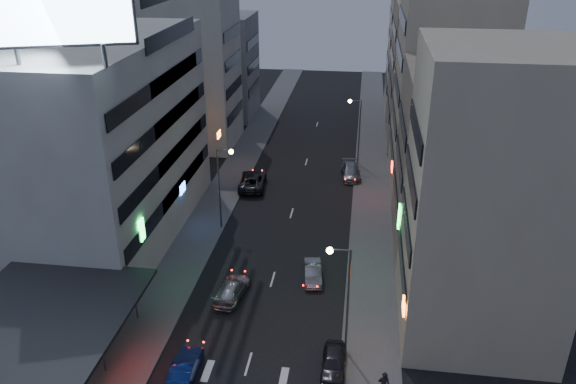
% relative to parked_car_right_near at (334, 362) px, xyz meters
% --- Properties ---
extents(sidewalk_left, '(4.00, 120.00, 0.12)m').
position_rel_parked_car_right_near_xyz_m(sidewalk_left, '(-13.60, 25.81, -0.60)').
color(sidewalk_left, '#4C4C4F').
rests_on(sidewalk_left, ground).
extents(sidewalk_right, '(4.00, 120.00, 0.12)m').
position_rel_parked_car_right_near_xyz_m(sidewalk_right, '(2.40, 25.81, -0.60)').
color(sidewalk_right, '#4C4C4F').
rests_on(sidewalk_right, ground).
extents(food_court, '(11.00, 13.00, 3.88)m').
position_rel_parked_car_right_near_xyz_m(food_court, '(-19.50, -2.19, 1.32)').
color(food_court, '#BCAF93').
rests_on(food_court, ground).
extents(white_building, '(14.00, 24.00, 18.00)m').
position_rel_parked_car_right_near_xyz_m(white_building, '(-22.60, 15.81, 8.34)').
color(white_building, silver).
rests_on(white_building, ground).
extents(grey_tower, '(10.00, 14.00, 34.00)m').
position_rel_parked_car_right_near_xyz_m(grey_tower, '(-31.60, 18.81, 16.34)').
color(grey_tower, gray).
rests_on(grey_tower, ground).
extents(shophouse_near, '(10.00, 11.00, 20.00)m').
position_rel_parked_car_right_near_xyz_m(shophouse_near, '(9.40, 6.31, 9.34)').
color(shophouse_near, '#BCAF93').
rests_on(shophouse_near, ground).
extents(shophouse_mid, '(11.00, 12.00, 16.00)m').
position_rel_parked_car_right_near_xyz_m(shophouse_mid, '(9.90, 17.81, 7.34)').
color(shophouse_mid, tan).
rests_on(shophouse_mid, ground).
extents(shophouse_far, '(10.00, 14.00, 22.00)m').
position_rel_parked_car_right_near_xyz_m(shophouse_far, '(9.40, 30.81, 10.34)').
color(shophouse_far, '#BCAF93').
rests_on(shophouse_far, ground).
extents(far_left_a, '(11.00, 10.00, 20.00)m').
position_rel_parked_car_right_near_xyz_m(far_left_a, '(-21.10, 40.81, 9.34)').
color(far_left_a, silver).
rests_on(far_left_a, ground).
extents(far_left_b, '(12.00, 10.00, 15.00)m').
position_rel_parked_car_right_near_xyz_m(far_left_b, '(-21.60, 53.81, 6.84)').
color(far_left_b, gray).
rests_on(far_left_b, ground).
extents(far_right_a, '(11.00, 12.00, 18.00)m').
position_rel_parked_car_right_near_xyz_m(far_right_a, '(9.90, 45.81, 8.34)').
color(far_right_a, tan).
rests_on(far_right_a, ground).
extents(far_right_b, '(12.00, 12.00, 24.00)m').
position_rel_parked_car_right_near_xyz_m(far_right_b, '(10.40, 59.81, 11.34)').
color(far_right_b, '#BCAF93').
rests_on(far_right_b, ground).
extents(billboard, '(9.52, 3.75, 6.20)m').
position_rel_parked_car_right_near_xyz_m(billboard, '(-18.59, 5.78, 21.00)').
color(billboard, '#595B60').
rests_on(billboard, white_building).
extents(street_lamp_right_near, '(1.60, 0.44, 8.02)m').
position_rel_parked_car_right_near_xyz_m(street_lamp_right_near, '(0.30, 1.81, 4.71)').
color(street_lamp_right_near, '#595B60').
rests_on(street_lamp_right_near, sidewalk_right).
extents(street_lamp_left, '(1.60, 0.44, 8.02)m').
position_rel_parked_car_right_near_xyz_m(street_lamp_left, '(-11.50, 17.81, 4.71)').
color(street_lamp_left, '#595B60').
rests_on(street_lamp_left, sidewalk_left).
extents(street_lamp_right_far, '(1.60, 0.44, 8.02)m').
position_rel_parked_car_right_near_xyz_m(street_lamp_right_far, '(0.30, 35.81, 4.71)').
color(street_lamp_right_far, '#595B60').
rests_on(street_lamp_right_far, sidewalk_right).
extents(parked_car_right_near, '(1.58, 3.88, 1.32)m').
position_rel_parked_car_right_near_xyz_m(parked_car_right_near, '(0.00, 0.00, 0.00)').
color(parked_car_right_near, '#2B2B31').
rests_on(parked_car_right_near, ground).
extents(parked_car_right_mid, '(1.87, 4.02, 1.27)m').
position_rel_parked_car_right_near_xyz_m(parked_car_right_mid, '(-2.34, 10.31, -0.02)').
color(parked_car_right_mid, '#929399').
rests_on(parked_car_right_mid, ground).
extents(parked_car_left, '(3.24, 6.17, 1.66)m').
position_rel_parked_car_right_near_xyz_m(parked_car_left, '(-10.72, 27.54, 0.17)').
color(parked_car_left, '#252428').
rests_on(parked_car_left, ground).
extents(parked_car_right_far, '(2.69, 5.26, 1.46)m').
position_rel_parked_car_right_near_xyz_m(parked_car_right_far, '(0.00, 31.84, 0.07)').
color(parked_car_right_far, gray).
rests_on(parked_car_right_far, ground).
extents(road_car_blue, '(1.59, 4.24, 1.38)m').
position_rel_parked_car_right_near_xyz_m(road_car_blue, '(-9.35, -1.88, 0.03)').
color(road_car_blue, navy).
rests_on(road_car_blue, ground).
extents(road_car_silver, '(2.44, 4.87, 1.36)m').
position_rel_parked_car_right_near_xyz_m(road_car_silver, '(-8.36, 7.05, 0.02)').
color(road_car_silver, '#A3A5AB').
rests_on(road_car_silver, ground).
extents(scooter_silver_b, '(1.28, 1.93, 1.12)m').
position_rel_parked_car_right_near_xyz_m(scooter_silver_b, '(2.75, -1.43, 0.02)').
color(scooter_silver_b, '#BABEC3').
rests_on(scooter_silver_b, sidewalk_right).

